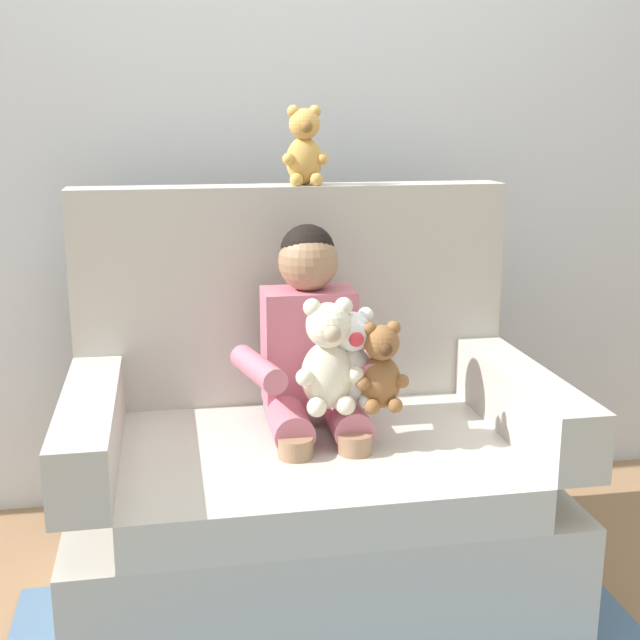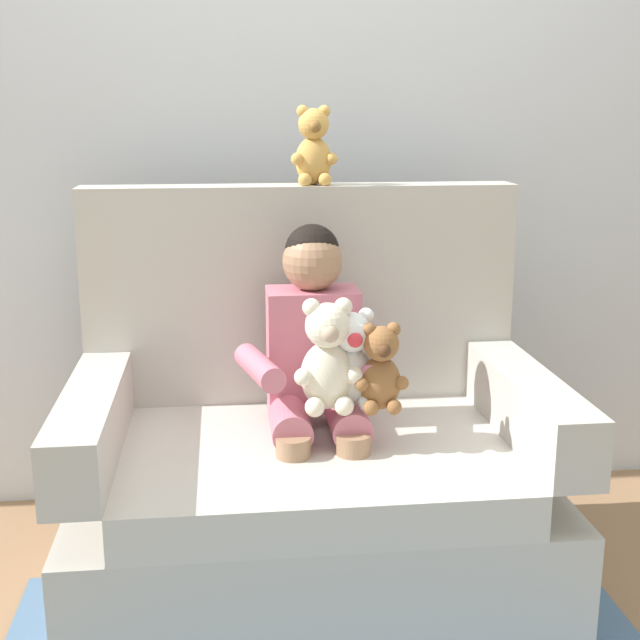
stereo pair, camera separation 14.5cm
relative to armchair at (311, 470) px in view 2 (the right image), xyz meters
The scene contains 8 objects.
ground_plane 0.35m from the armchair, 90.00° to the right, with size 8.00×8.00×0.00m, color #936D4C.
back_wall 1.17m from the armchair, 90.00° to the left, with size 6.00×0.10×2.60m, color silver.
armchair is the anchor object (origin of this frame).
seated_child 0.34m from the armchair, 41.99° to the left, with size 0.45×0.39×0.82m.
plush_cream 0.40m from the armchair, 77.86° to the right, with size 0.18×0.15×0.31m.
plush_brown 0.41m from the armchair, 42.39° to the right, with size 0.14×0.12×0.24m.
plush_white 0.39m from the armchair, 49.72° to the right, with size 0.16×0.13×0.27m.
plush_honey_on_backrest 0.95m from the armchair, 82.30° to the left, with size 0.14×0.11×0.24m.
Camera 2 is at (-0.24, -2.20, 1.36)m, focal length 47.42 mm.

